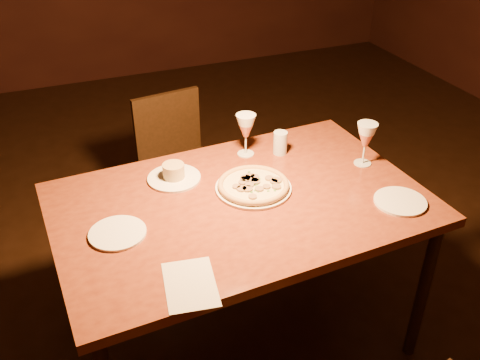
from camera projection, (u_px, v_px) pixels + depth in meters
name	position (u px, v px, depth m)	size (l,w,h in m)	color
floor	(261.00, 308.00, 2.76)	(7.00, 7.00, 0.00)	black
dining_table	(241.00, 214.00, 2.22)	(1.54, 1.03, 0.80)	brown
chair_far	(178.00, 159.00, 3.12)	(0.45, 0.45, 0.84)	black
pizza_plate	(253.00, 185.00, 2.24)	(0.32, 0.32, 0.03)	white
ramekin_saucer	(174.00, 174.00, 2.30)	(0.23, 0.23, 0.07)	white
wine_glass_far	(246.00, 135.00, 2.45)	(0.09, 0.09, 0.20)	#AC5A47
wine_glass_right	(365.00, 144.00, 2.37)	(0.09, 0.09, 0.20)	#AC5A47
water_tumbler	(280.00, 143.00, 2.48)	(0.07, 0.07, 0.11)	silver
side_plate_left	(118.00, 233.00, 1.99)	(0.21, 0.21, 0.01)	white
side_plate_near	(400.00, 201.00, 2.16)	(0.21, 0.21, 0.01)	white
menu_card	(190.00, 284.00, 1.76)	(0.17, 0.25, 0.00)	beige
pendant_light	(241.00, 8.00, 1.77)	(0.12, 0.12, 0.12)	#FF9C47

